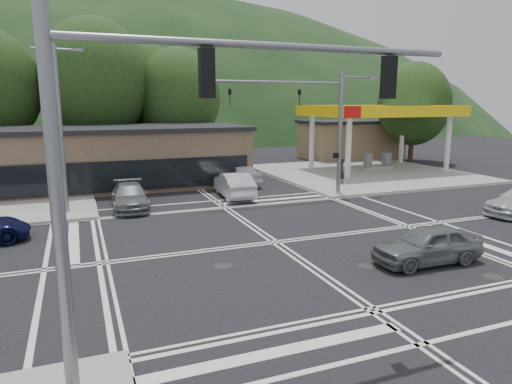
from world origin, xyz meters
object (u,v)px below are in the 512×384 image
object	(u,v)px
car_grey_center	(427,245)
car_queue_b	(237,174)
car_northbound	(130,196)
pedestrian	(341,171)
car_queue_a	(234,185)

from	to	relation	value
car_grey_center	car_queue_b	size ratio (longest dim) A/B	0.87
car_queue_b	car_northbound	bearing A→B (deg)	23.14
car_queue_b	pedestrian	size ratio (longest dim) A/B	2.60
car_grey_center	car_northbound	distance (m)	16.48
car_queue_b	car_grey_center	bearing A→B (deg)	85.63
car_queue_a	pedestrian	size ratio (longest dim) A/B	2.61
car_grey_center	car_queue_a	bearing A→B (deg)	-167.17
car_northbound	pedestrian	world-z (taller)	pedestrian
pedestrian	car_queue_a	bearing A→B (deg)	-22.09
car_queue_a	car_northbound	world-z (taller)	car_queue_a
car_queue_a	car_queue_b	world-z (taller)	car_queue_b
car_queue_a	car_queue_b	bearing A→B (deg)	-107.57
car_grey_center	car_queue_a	xyz separation A→B (m)	(-2.84, 14.36, 0.08)
car_grey_center	car_northbound	world-z (taller)	car_grey_center
car_grey_center	car_northbound	xyz separation A→B (m)	(-9.45, 13.50, -0.02)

